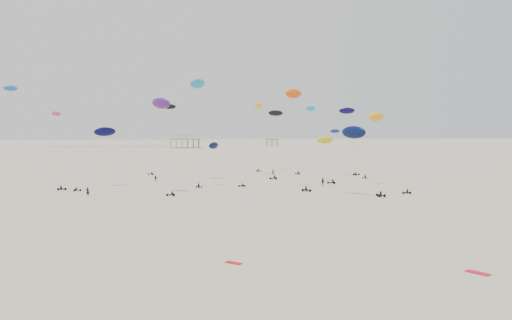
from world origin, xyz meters
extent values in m
plane|color=beige|center=(0.00, 200.00, 0.00)|extent=(900.00, 900.00, 0.00)
cube|color=brown|center=(-10.00, 350.00, 6.15)|extent=(21.00, 13.00, 0.30)
cube|color=silver|center=(-10.00, 350.00, 7.90)|extent=(14.00, 8.40, 3.20)
cube|color=#B2B2AD|center=(-10.00, 350.00, 9.65)|extent=(15.00, 9.00, 0.30)
cube|color=brown|center=(60.00, 380.00, 5.15)|extent=(9.00, 7.00, 0.30)
cube|color=silver|center=(60.00, 380.00, 6.50)|extent=(5.60, 4.20, 2.40)
cube|color=#B2B2AD|center=(60.00, 380.00, 7.85)|extent=(6.00, 4.50, 0.30)
cube|color=black|center=(-62.00, 350.00, 1.45)|extent=(80.00, 0.10, 0.10)
ellipsoid|color=#1760AE|center=(-58.00, 122.67, 23.83)|extent=(3.53, 2.21, 1.63)
cylinder|color=gray|center=(-4.49, 101.57, 4.76)|extent=(0.03, 0.03, 10.67)
ellipsoid|color=#050D42|center=(-7.70, 102.53, 9.58)|extent=(3.24, 3.70, 1.79)
cylinder|color=gray|center=(22.64, 134.65, 9.97)|extent=(0.03, 0.03, 22.01)
ellipsoid|color=#1DA0DB|center=(25.86, 139.62, 19.96)|extent=(4.25, 3.16, 1.98)
cylinder|color=gray|center=(12.56, 143.41, 9.21)|extent=(0.03, 0.03, 18.95)
ellipsoid|color=black|center=(15.78, 145.92, 18.63)|extent=(5.29, 3.94, 2.40)
cylinder|color=gray|center=(10.51, 92.52, 10.63)|extent=(0.03, 0.03, 20.52)
ellipsoid|color=#EF4E0C|center=(9.67, 95.30, 21.32)|extent=(4.96, 3.69, 2.32)
cylinder|color=gray|center=(-43.27, 107.74, 8.70)|extent=(0.03, 0.03, 21.83)
ellipsoid|color=#CA2F84|center=(-45.27, 114.91, 17.22)|extent=(3.26, 2.84, 1.50)
cylinder|color=gray|center=(-11.06, 107.50, 12.28)|extent=(0.03, 0.03, 27.06)
ellipsoid|color=#1A86CA|center=(-10.79, 114.51, 24.97)|extent=(5.79, 6.65, 3.08)
cylinder|color=gray|center=(21.39, 106.43, 5.26)|extent=(0.03, 0.03, 10.77)
ellipsoid|color=gold|center=(21.40, 109.39, 10.62)|extent=(5.11, 3.15, 2.38)
cylinder|color=gray|center=(30.41, 89.86, 8.00)|extent=(0.03, 0.03, 20.61)
ellipsoid|color=#FFA815|center=(30.04, 97.10, 16.25)|extent=(5.42, 4.03, 2.53)
cylinder|color=gray|center=(32.37, 124.98, 6.54)|extent=(0.03, 0.03, 13.21)
ellipsoid|color=navy|center=(29.38, 125.93, 12.85)|extent=(2.91, 1.64, 1.38)
cylinder|color=gray|center=(-21.02, 141.15, 10.21)|extent=(0.03, 0.03, 23.40)
ellipsoid|color=black|center=(-18.36, 147.30, 20.56)|extent=(4.52, 2.69, 2.10)
cylinder|color=gray|center=(8.19, 121.92, 10.03)|extent=(0.03, 0.03, 21.73)
ellipsoid|color=yellow|center=(6.99, 127.46, 20.12)|extent=(3.81, 4.49, 2.15)
cylinder|color=gray|center=(-35.03, 101.30, 6.25)|extent=(0.03, 0.03, 13.91)
ellipsoid|color=#040539|center=(-32.42, 104.41, 12.82)|extent=(5.52, 4.34, 2.56)
cylinder|color=gray|center=(20.85, 79.65, 6.28)|extent=(0.03, 0.03, 12.18)
ellipsoid|color=#040F38|center=(18.24, 80.20, 12.78)|extent=(4.64, 5.81, 2.74)
cylinder|color=gray|center=(32.43, 116.79, 9.20)|extent=(0.03, 0.03, 17.82)
ellipsoid|color=#0B0540|center=(30.41, 118.70, 18.49)|extent=(4.58, 2.22, 2.23)
cylinder|color=gray|center=(-18.36, 88.19, 9.14)|extent=(0.03, 0.03, 17.24)
ellipsoid|color=#4D1577|center=(-19.30, 89.45, 18.64)|extent=(5.45, 6.03, 2.83)
imported|color=black|center=(-33.95, 89.56, 0.00)|extent=(0.89, 0.71, 2.15)
imported|color=black|center=(17.93, 99.47, 0.00)|extent=(1.09, 0.64, 2.22)
imported|color=black|center=(-21.59, 115.13, 0.00)|extent=(1.29, 1.01, 1.94)
imported|color=black|center=(11.80, 129.81, 0.00)|extent=(0.79, 0.64, 1.90)
cube|color=red|center=(11.26, 27.91, 0.00)|extent=(1.89, 2.35, 0.08)
cube|color=red|center=(-10.79, 34.97, 0.00)|extent=(1.81, 1.71, 0.07)
camera|label=1|loc=(-16.36, -13.82, 13.38)|focal=35.00mm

